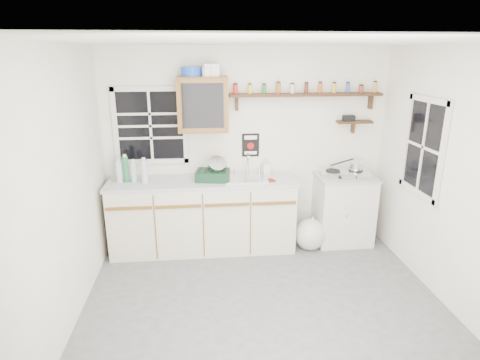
# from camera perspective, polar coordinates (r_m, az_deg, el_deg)

# --- Properties ---
(room) EXTENTS (3.64, 3.24, 2.54)m
(room) POSITION_cam_1_polar(r_m,az_deg,el_deg) (3.66, 3.82, -0.91)
(room) COLOR #4F4F51
(room) RESTS_ON ground
(main_cabinet) EXTENTS (2.31, 0.63, 0.92)m
(main_cabinet) POSITION_cam_1_polar(r_m,az_deg,el_deg) (5.11, -5.27, -4.90)
(main_cabinet) COLOR beige
(main_cabinet) RESTS_ON floor
(right_cabinet) EXTENTS (0.73, 0.57, 0.91)m
(right_cabinet) POSITION_cam_1_polar(r_m,az_deg,el_deg) (5.45, 14.45, -3.98)
(right_cabinet) COLOR silver
(right_cabinet) RESTS_ON floor
(sink) EXTENTS (0.52, 0.44, 0.29)m
(sink) POSITION_cam_1_polar(r_m,az_deg,el_deg) (4.98, 0.77, 0.33)
(sink) COLOR silver
(sink) RESTS_ON main_cabinet
(upper_cabinet) EXTENTS (0.60, 0.32, 0.65)m
(upper_cabinet) POSITION_cam_1_polar(r_m,az_deg,el_deg) (4.90, -5.32, 10.68)
(upper_cabinet) COLOR brown
(upper_cabinet) RESTS_ON wall_back
(upper_cabinet_clutter) EXTENTS (0.45, 0.24, 0.14)m
(upper_cabinet_clutter) POSITION_cam_1_polar(r_m,az_deg,el_deg) (4.87, -5.74, 15.16)
(upper_cabinet_clutter) COLOR #1945A8
(upper_cabinet_clutter) RESTS_ON upper_cabinet
(spice_shelf) EXTENTS (1.91, 0.18, 0.35)m
(spice_shelf) POSITION_cam_1_polar(r_m,az_deg,el_deg) (5.13, 9.29, 12.03)
(spice_shelf) COLOR black
(spice_shelf) RESTS_ON wall_back
(secondary_shelf) EXTENTS (0.45, 0.16, 0.24)m
(secondary_shelf) POSITION_cam_1_polar(r_m,az_deg,el_deg) (5.38, 15.72, 8.04)
(secondary_shelf) COLOR black
(secondary_shelf) RESTS_ON wall_back
(warning_sign) EXTENTS (0.22, 0.02, 0.30)m
(warning_sign) POSITION_cam_1_polar(r_m,az_deg,el_deg) (5.17, 1.52, 4.99)
(warning_sign) COLOR black
(warning_sign) RESTS_ON wall_back
(window_back) EXTENTS (0.93, 0.03, 0.98)m
(window_back) POSITION_cam_1_polar(r_m,az_deg,el_deg) (5.12, -12.61, 7.51)
(window_back) COLOR black
(window_back) RESTS_ON wall_back
(window_right) EXTENTS (0.03, 0.78, 1.08)m
(window_right) POSITION_cam_1_polar(r_m,az_deg,el_deg) (4.72, 24.67, 4.27)
(window_right) COLOR black
(window_right) RESTS_ON wall_back
(water_bottles) EXTENTS (0.38, 0.14, 0.34)m
(water_bottles) POSITION_cam_1_polar(r_m,az_deg,el_deg) (4.98, -15.21, 1.27)
(water_bottles) COLOR #A6BAC2
(water_bottles) RESTS_ON main_cabinet
(dish_rack) EXTENTS (0.44, 0.36, 0.30)m
(dish_rack) POSITION_cam_1_polar(r_m,az_deg,el_deg) (4.91, -3.73, 1.09)
(dish_rack) COLOR black
(dish_rack) RESTS_ON main_cabinet
(soap_bottle) EXTENTS (0.11, 0.11, 0.21)m
(soap_bottle) POSITION_cam_1_polar(r_m,az_deg,el_deg) (5.15, 3.72, 1.96)
(soap_bottle) COLOR silver
(soap_bottle) RESTS_ON main_cabinet
(rag) EXTENTS (0.15, 0.14, 0.02)m
(rag) POSITION_cam_1_polar(r_m,az_deg,el_deg) (4.89, 4.24, -0.07)
(rag) COLOR maroon
(rag) RESTS_ON main_cabinet
(hotplate) EXTENTS (0.62, 0.37, 0.09)m
(hotplate) POSITION_cam_1_polar(r_m,az_deg,el_deg) (5.26, 14.58, 0.92)
(hotplate) COLOR silver
(hotplate) RESTS_ON right_cabinet
(saucepan) EXTENTS (0.35, 0.29, 0.17)m
(saucepan) POSITION_cam_1_polar(r_m,az_deg,el_deg) (5.29, 16.08, 1.87)
(saucepan) COLOR silver
(saucepan) RESTS_ON hotplate
(trash_bag) EXTENTS (0.41, 0.37, 0.47)m
(trash_bag) POSITION_cam_1_polar(r_m,az_deg,el_deg) (5.25, 9.96, -7.59)
(trash_bag) COLOR silver
(trash_bag) RESTS_ON floor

